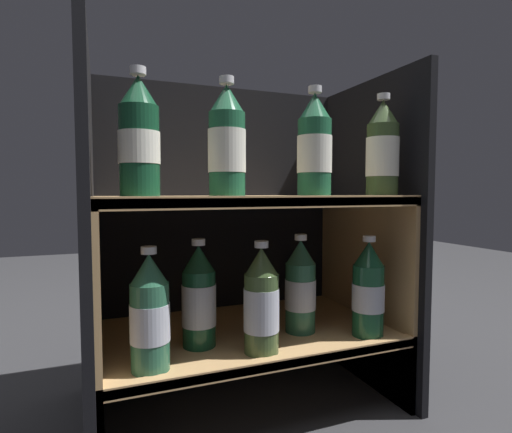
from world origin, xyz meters
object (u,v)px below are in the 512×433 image
(bottle_lower_front_1, at_px, (261,303))
(bottle_lower_front_0, at_px, (150,315))
(bottle_upper_front_0, at_px, (139,140))
(bottle_upper_front_1, at_px, (227,144))
(bottle_upper_front_2, at_px, (314,148))
(bottle_lower_back_0, at_px, (199,299))
(bottle_lower_back_1, at_px, (300,288))
(bottle_upper_front_3, at_px, (382,151))
(bottle_lower_front_2, at_px, (368,291))

(bottle_lower_front_1, bearing_deg, bottle_lower_front_0, 180.00)
(bottle_upper_front_0, height_order, bottle_upper_front_1, same)
(bottle_upper_front_2, height_order, bottle_lower_back_0, bottle_upper_front_2)
(bottle_upper_front_1, bearing_deg, bottle_lower_front_0, 180.00)
(bottle_lower_front_0, xyz_separation_m, bottle_lower_back_0, (0.12, 0.08, -0.00))
(bottle_lower_front_1, bearing_deg, bottle_lower_back_1, 31.40)
(bottle_upper_front_3, relative_size, bottle_lower_front_2, 1.00)
(bottle_lower_front_1, relative_size, bottle_lower_back_0, 1.00)
(bottle_upper_front_1, xyz_separation_m, bottle_lower_back_0, (-0.04, 0.08, -0.33))
(bottle_lower_front_0, bearing_deg, bottle_lower_front_1, -0.00)
(bottle_lower_front_0, distance_m, bottle_lower_back_1, 0.38)
(bottle_upper_front_3, bearing_deg, bottle_upper_front_2, -180.00)
(bottle_upper_front_0, xyz_separation_m, bottle_lower_back_1, (0.38, 0.08, -0.33))
(bottle_upper_front_1, height_order, bottle_lower_back_1, bottle_upper_front_1)
(bottle_upper_front_1, distance_m, bottle_lower_front_1, 0.34)
(bottle_upper_front_2, xyz_separation_m, bottle_lower_back_1, (0.01, 0.08, -0.33))
(bottle_lower_front_0, bearing_deg, bottle_upper_front_3, 0.00)
(bottle_upper_front_0, distance_m, bottle_lower_front_0, 0.33)
(bottle_lower_front_2, bearing_deg, bottle_upper_front_3, 0.00)
(bottle_upper_front_0, height_order, bottle_lower_back_0, bottle_upper_front_0)
(bottle_upper_front_1, relative_size, bottle_lower_back_1, 1.00)
(bottle_upper_front_2, xyz_separation_m, bottle_lower_front_2, (0.15, 0.00, -0.33))
(bottle_upper_front_0, distance_m, bottle_upper_front_1, 0.17)
(bottle_lower_back_1, bearing_deg, bottle_lower_front_0, -167.18)
(bottle_upper_front_0, xyz_separation_m, bottle_upper_front_3, (0.55, 0.00, -0.00))
(bottle_lower_front_2, bearing_deg, bottle_upper_front_2, -180.00)
(bottle_lower_front_2, xyz_separation_m, bottle_lower_back_1, (-0.14, 0.08, -0.00))
(bottle_upper_front_3, height_order, bottle_lower_front_1, bottle_upper_front_3)
(bottle_lower_front_0, xyz_separation_m, bottle_lower_front_2, (0.51, 0.00, 0.00))
(bottle_upper_front_2, xyz_separation_m, bottle_lower_back_0, (-0.24, 0.08, -0.33))
(bottle_lower_front_1, height_order, bottle_lower_back_0, same)
(bottle_upper_front_0, bearing_deg, bottle_lower_front_2, 0.00)
(bottle_upper_front_2, relative_size, bottle_lower_back_1, 1.00)
(bottle_upper_front_3, xyz_separation_m, bottle_lower_front_1, (-0.31, -0.00, -0.33))
(bottle_lower_back_0, bearing_deg, bottle_upper_front_0, -147.05)
(bottle_upper_front_0, bearing_deg, bottle_upper_front_2, 0.00)
(bottle_lower_front_1, distance_m, bottle_lower_front_2, 0.28)
(bottle_upper_front_0, height_order, bottle_upper_front_3, same)
(bottle_upper_front_2, bearing_deg, bottle_upper_front_0, 180.00)
(bottle_lower_back_1, bearing_deg, bottle_upper_front_0, -167.63)
(bottle_lower_front_2, relative_size, bottle_lower_back_1, 1.00)
(bottle_upper_front_1, height_order, bottle_lower_front_0, bottle_upper_front_1)
(bottle_upper_front_1, height_order, bottle_lower_front_1, bottle_upper_front_1)
(bottle_upper_front_0, xyz_separation_m, bottle_upper_front_1, (0.17, 0.00, -0.00))
(bottle_lower_back_0, height_order, bottle_lower_back_1, same)
(bottle_lower_back_0, bearing_deg, bottle_lower_front_2, -12.12)
(bottle_upper_front_3, height_order, bottle_lower_back_0, bottle_upper_front_3)
(bottle_lower_front_0, bearing_deg, bottle_upper_front_0, -180.00)
(bottle_upper_front_3, bearing_deg, bottle_lower_front_1, -180.00)
(bottle_lower_front_0, xyz_separation_m, bottle_lower_front_1, (0.23, -0.00, -0.00))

